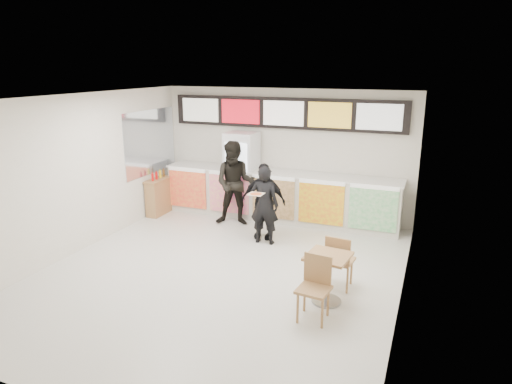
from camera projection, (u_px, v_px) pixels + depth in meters
The scene contains 15 objects.
floor at pixel (220, 273), 7.97m from camera, with size 7.00×7.00×0.00m, color beige.
ceiling at pixel (216, 98), 7.16m from camera, with size 7.00×7.00×0.00m, color white.
wall_back at pixel (285, 153), 10.70m from camera, with size 6.00×6.00×0.00m, color silver.
wall_left at pixel (76, 175), 8.64m from camera, with size 7.00×7.00×0.00m, color silver.
wall_right at pixel (408, 210), 6.50m from camera, with size 7.00×7.00×0.00m, color silver.
service_counter at pixel (278, 196), 10.58m from camera, with size 5.56×0.77×1.14m.
menu_board at pixel (284, 113), 10.37m from camera, with size 5.50×0.14×0.70m.
drinks_fridge at pixel (242, 174), 10.82m from camera, with size 0.70×0.67×2.00m.
mirror_panel at pixel (151, 142), 10.76m from camera, with size 0.01×2.00×1.50m, color #B2B7BF.
customer_main at pixel (264, 205), 9.11m from camera, with size 0.59×0.38×1.60m, color black.
customer_left at pixel (235, 183), 10.18m from camera, with size 0.92×0.72×1.90m, color black.
customer_mid at pixel (263, 201), 9.41m from camera, with size 0.93×0.39×1.59m, color black.
pizza_slice at pixel (256, 194), 8.61m from camera, with size 0.36×0.36×0.02m.
cafe_table at pixel (328, 270), 6.84m from camera, with size 0.69×1.61×0.92m.
condiment_ledge at pixel (159, 196), 11.01m from camera, with size 0.32×0.79×1.05m.
Camera 1 is at (3.28, -6.55, 3.49)m, focal length 32.00 mm.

